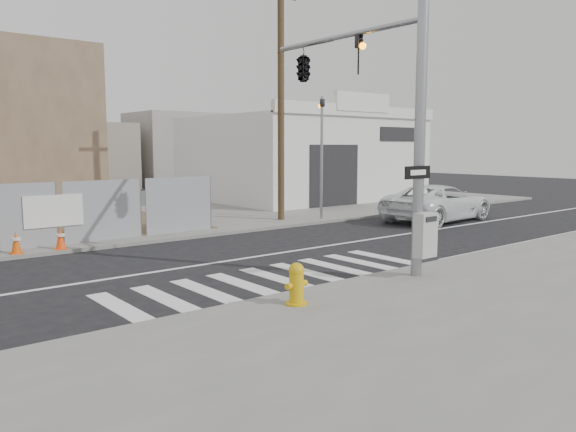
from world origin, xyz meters
TOP-DOWN VIEW (x-y plane):
  - ground at (0.00, 0.00)m, footprint 100.00×100.00m
  - sidewalk_far at (0.00, 14.00)m, footprint 50.00×20.00m
  - signal_pole at (2.49, -2.05)m, footprint 0.96×5.87m
  - far_signal_pole at (8.00, 4.60)m, footprint 0.16×0.20m
  - concrete_wall_right at (-0.50, 14.08)m, footprint 5.50×1.30m
  - auto_shop at (14.00, 12.97)m, footprint 12.00×10.20m
  - utility_pole_right at (6.50, 5.50)m, footprint 1.60×0.28m
  - fire_hydrant at (-1.36, -4.90)m, footprint 0.52×0.51m
  - suv at (12.06, 1.53)m, footprint 5.88×3.06m
  - traffic_cone_c at (-4.29, 4.29)m, footprint 0.35×0.35m
  - traffic_cone_d at (-3.06, 4.22)m, footprint 0.45×0.45m

SIDE VIEW (x-z plane):
  - ground at x=0.00m, z-range 0.00..0.00m
  - sidewalk_far at x=0.00m, z-range 0.00..0.12m
  - traffic_cone_d at x=-3.06m, z-range 0.11..0.78m
  - traffic_cone_c at x=-4.29m, z-range 0.11..0.79m
  - fire_hydrant at x=-1.36m, z-range 0.11..0.95m
  - suv at x=12.06m, z-range 0.00..1.58m
  - auto_shop at x=14.00m, z-range -0.44..5.51m
  - concrete_wall_right at x=-0.50m, z-range -0.62..7.38m
  - far_signal_pole at x=8.00m, z-range 0.68..6.28m
  - signal_pole at x=2.49m, z-range 1.28..8.28m
  - utility_pole_right at x=6.50m, z-range 0.20..10.20m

